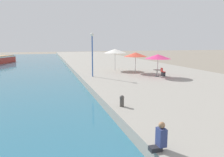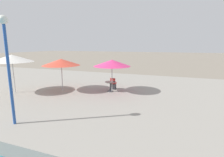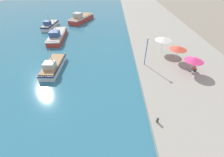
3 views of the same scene
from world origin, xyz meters
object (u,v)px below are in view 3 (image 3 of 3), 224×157
Objects in this scene: cafe_umbrella_white at (179,48)px; lamppost at (147,47)px; cafe_table at (191,68)px; cafe_chair_left at (195,69)px; fishing_boat_far at (50,25)px; fishing_boat_mid at (57,36)px; cafe_umbrella_pink at (195,59)px; fishing_boat_near at (53,66)px; cafe_umbrella_striped at (164,39)px; mooring_bollard at (158,120)px; fishing_boat_distant at (81,18)px.

lamppost reaches higher than cafe_umbrella_white.
cafe_table is 0.75m from cafe_chair_left.
lamppost reaches higher than fishing_boat_far.
fishing_boat_mid is 8.63m from fishing_boat_far.
lamppost reaches higher than cafe_chair_left.
cafe_umbrella_pink is (28.17, -21.48, 1.98)m from fishing_boat_far.
fishing_boat_far reaches higher than cafe_umbrella_pink.
fishing_boat_near is at bearing -95.04° from cafe_chair_left.
fishing_boat_far is 29.19m from lamppost.
cafe_umbrella_striped is 5.93m from lamppost.
cafe_umbrella_pink is (21.11, -1.57, 2.05)m from fishing_boat_near.
fishing_boat_near is 2.51× the size of cafe_umbrella_white.
cafe_chair_left is at bearing -2.69° from fishing_boat_near.
cafe_table is (24.09, -13.75, 0.31)m from fishing_boat_mid.
fishing_boat_mid is 3.57× the size of cafe_umbrella_pink.
fishing_boat_far is 35.94m from cafe_chair_left.
cafe_umbrella_striped is 16.43m from mooring_bollard.
cafe_chair_left is (0.76, 0.16, -1.81)m from cafe_umbrella_pink.
lamppost reaches higher than mooring_bollard.
mooring_bollard is 11.57m from lamppost.
lamppost reaches higher than cafe_umbrella_striped.
fishing_boat_mid is 1.33× the size of fishing_boat_far.
cafe_table is at bearing -67.68° from cafe_umbrella_striped.
cafe_umbrella_striped is at bearing 73.99° from mooring_bollard.
fishing_boat_distant reaches higher than cafe_umbrella_striped.
fishing_boat_near reaches higher than cafe_umbrella_white.
cafe_chair_left reaches higher than cafe_table.
cafe_chair_left is at bearing -31.39° from fishing_boat_far.
cafe_table is at bearing -90.00° from cafe_chair_left.
cafe_chair_left is (0.72, 0.02, -0.21)m from cafe_table.
cafe_chair_left is (1.75, -3.46, -1.84)m from cafe_umbrella_white.
lamppost is at bearing -36.73° from fishing_boat_far.
fishing_boat_mid is at bearing 150.29° from cafe_table.
fishing_boat_distant is at bearing 129.95° from cafe_umbrella_white.
cafe_chair_left is at bearing -63.21° from cafe_umbrella_white.
fishing_boat_far is at bearing 113.87° from fishing_boat_mid.
lamppost is at bearing 86.90° from mooring_bollard.
fishing_boat_distant is at bearing 131.31° from cafe_umbrella_striped.
fishing_boat_near is at bearing -67.42° from fishing_boat_distant.
cafe_umbrella_striped reaches higher than cafe_umbrella_pink.
cafe_chair_left is (21.87, -1.40, 0.24)m from fishing_boat_near.
mooring_bollard is (21.07, -30.55, 0.19)m from fishing_boat_far.
fishing_boat_far reaches higher than cafe_umbrella_white.
cafe_umbrella_white is (-0.99, 3.63, 0.03)m from cafe_umbrella_pink.
fishing_boat_mid is 11.97× the size of cafe_table.
cafe_chair_left is (24.81, -13.73, 0.10)m from fishing_boat_mid.
fishing_boat_distant is at bearing 43.76° from fishing_boat_far.
fishing_boat_distant is at bearing 90.43° from fishing_boat_near.
cafe_umbrella_pink is 1.61m from cafe_table.
fishing_boat_mid is 2.10× the size of lamppost.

